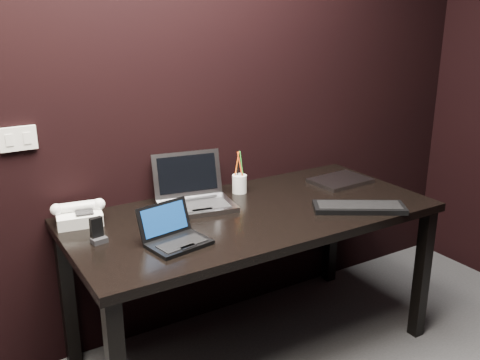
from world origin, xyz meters
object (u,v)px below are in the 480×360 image
ext_keyboard (359,207)px  closed_laptop (340,181)px  desk_phone (79,214)px  pen_cup (239,183)px  mobile_phone (97,233)px  netbook (175,236)px  silver_laptop (194,197)px  desk (253,226)px

ext_keyboard → closed_laptop: bearing=60.9°
desk_phone → pen_cup: bearing=-1.1°
desk_phone → pen_cup: (0.81, -0.02, 0.01)m
desk_phone → mobile_phone: 0.24m
mobile_phone → pen_cup: 0.83m
closed_laptop → mobile_phone: 1.35m
netbook → desk_phone: bearing=123.2°
silver_laptop → desk_phone: bearing=172.6°
netbook → mobile_phone: size_ratio=2.57×
desk → mobile_phone: bearing=177.2°
netbook → mobile_phone: bearing=145.9°
closed_laptop → pen_cup: (-0.55, 0.14, 0.04)m
silver_laptop → ext_keyboard: bearing=-35.3°
closed_laptop → mobile_phone: mobile_phone is taller
netbook → closed_laptop: size_ratio=0.85×
desk → netbook: 0.49m
netbook → closed_laptop: netbook is taller
desk → pen_cup: bearing=72.4°
silver_laptop → desk_phone: size_ratio=1.63×
pen_cup → silver_laptop: bearing=-169.5°
silver_laptop → desk: bearing=-45.1°
netbook → closed_laptop: 1.12m
netbook → closed_laptop: (1.09, 0.25, -0.02)m
mobile_phone → closed_laptop: bearing=3.2°
desk_phone → mobile_phone: size_ratio=2.29×
silver_laptop → desk_phone: (-0.53, 0.07, -0.00)m
pen_cup → ext_keyboard: bearing=-55.1°
closed_laptop → silver_laptop: bearing=173.7°
silver_laptop → mobile_phone: bearing=-162.1°
desk → closed_laptop: size_ratio=5.41×
netbook → ext_keyboard: 0.90m
silver_laptop → closed_laptop: 0.84m
netbook → mobile_phone: 0.31m
mobile_phone → pen_cup: size_ratio=0.48×
desk → silver_laptop: silver_laptop is taller
ext_keyboard → mobile_phone: bearing=166.3°
ext_keyboard → pen_cup: (-0.35, 0.50, 0.04)m
ext_keyboard → mobile_phone: mobile_phone is taller
silver_laptop → pen_cup: 0.29m
ext_keyboard → closed_laptop: (0.20, 0.36, -0.00)m
desk_phone → pen_cup: pen_cup is taller
netbook → desk: bearing=16.9°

